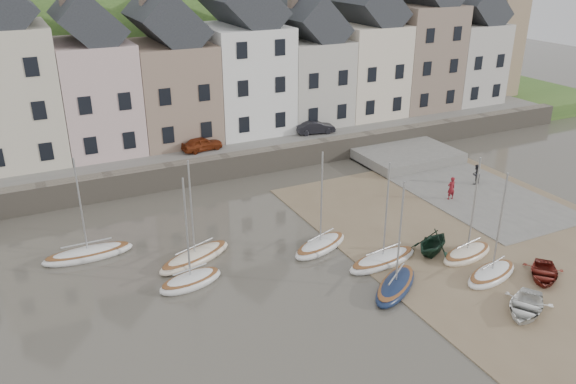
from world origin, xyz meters
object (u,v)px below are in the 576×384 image
rowboat_red (544,273)px  person_red (451,188)px  car_right (316,127)px  rowboat_white (525,306)px  person_dark (476,174)px  car_left (202,144)px  sailboat_0 (88,253)px  rowboat_green (433,242)px

rowboat_red → person_red: person_red is taller
rowboat_red → car_right: (-0.79, 24.02, 1.78)m
rowboat_white → person_dark: size_ratio=2.14×
car_left → car_right: size_ratio=0.97×
sailboat_0 → car_right: 23.48m
sailboat_0 → person_red: sailboat_0 is taller
rowboat_green → person_red: bearing=107.3°
rowboat_white → person_dark: (9.49, 13.56, 0.49)m
sailboat_0 → rowboat_white: bearing=-39.7°
rowboat_white → person_red: size_ratio=1.97×
rowboat_white → person_red: (5.92, 12.19, 0.55)m
rowboat_white → car_right: size_ratio=0.98×
rowboat_red → person_dark: 13.25m
car_left → sailboat_0: bearing=127.9°
sailboat_0 → car_left: size_ratio=1.94×
rowboat_green → rowboat_red: bearing=12.8°
rowboat_green → sailboat_0: bearing=-140.1°
rowboat_green → rowboat_red: rowboat_green is taller
rowboat_white → rowboat_red: bearing=86.5°
car_right → sailboat_0: bearing=126.5°
person_red → person_dark: person_red is taller
person_red → sailboat_0: bearing=-2.6°
sailboat_0 → car_right: size_ratio=1.88×
sailboat_0 → rowboat_white: (18.24, -15.12, 0.14)m
sailboat_0 → rowboat_red: size_ratio=2.12×
rowboat_green → person_dark: 12.02m
rowboat_green → person_dark: size_ratio=1.91×
person_red → car_left: car_left is taller
sailboat_0 → car_right: (20.79, 10.73, 1.89)m
car_left → car_right: bearing=-97.7°
person_red → person_dark: 3.83m
car_right → person_dark: bearing=-141.4°
rowboat_red → person_red: size_ratio=1.79×
sailboat_0 → person_dark: size_ratio=4.13×
rowboat_white → sailboat_0: bearing=-161.8°
person_red → car_right: car_right is taller
rowboat_white → person_red: person_red is taller
sailboat_0 → rowboat_red: bearing=-31.6°
rowboat_green → person_red: person_red is taller
person_dark → rowboat_green: bearing=13.3°
person_dark → car_left: (-17.21, 12.29, 1.27)m
car_left → person_red: bearing=-142.7°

